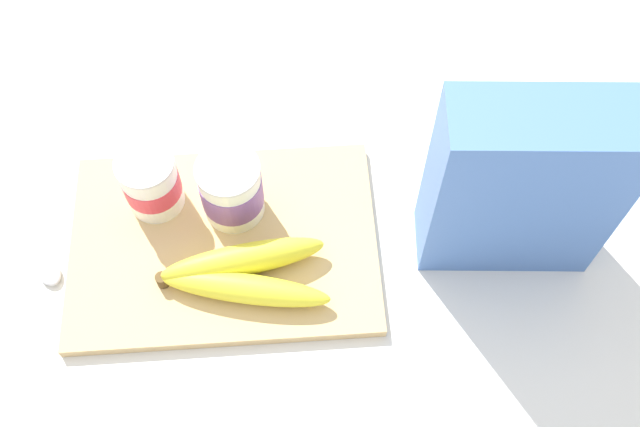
{
  "coord_description": "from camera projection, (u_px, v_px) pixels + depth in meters",
  "views": [
    {
      "loc": [
        0.09,
        -0.4,
        0.77
      ],
      "look_at": [
        0.11,
        0.0,
        0.06
      ],
      "focal_mm": 41.15,
      "sensor_mm": 36.0,
      "label": 1
    }
  ],
  "objects": [
    {
      "name": "banana_bunch",
      "position": [
        243.0,
        272.0,
        0.81
      ],
      "size": [
        0.2,
        0.1,
        0.04
      ],
      "color": "yellow",
      "rests_on": "cutting_board"
    },
    {
      "name": "yogurt_cup_front",
      "position": [
        151.0,
        182.0,
        0.84
      ],
      "size": [
        0.07,
        0.07,
        0.08
      ],
      "color": "white",
      "rests_on": "cutting_board"
    },
    {
      "name": "spoon",
      "position": [
        40.0,
        255.0,
        0.85
      ],
      "size": [
        0.08,
        0.12,
        0.01
      ],
      "color": "silver",
      "rests_on": "ground_plane"
    },
    {
      "name": "ground_plane",
      "position": [
        225.0,
        246.0,
        0.86
      ],
      "size": [
        2.4,
        2.4,
        0.0
      ],
      "primitive_type": "plane",
      "color": "silver"
    },
    {
      "name": "cereal_box",
      "position": [
        522.0,
        187.0,
        0.76
      ],
      "size": [
        0.2,
        0.09,
        0.24
      ],
      "primitive_type": "cube",
      "rotation": [
        0.0,
        0.0,
        -0.08
      ],
      "color": "#4770B7",
      "rests_on": "ground_plane"
    },
    {
      "name": "cutting_board",
      "position": [
        224.0,
        243.0,
        0.86
      ],
      "size": [
        0.35,
        0.25,
        0.01
      ],
      "primitive_type": "cube",
      "color": "tan",
      "rests_on": "ground_plane"
    },
    {
      "name": "yogurt_cup_back",
      "position": [
        231.0,
        189.0,
        0.83
      ],
      "size": [
        0.07,
        0.07,
        0.09
      ],
      "color": "white",
      "rests_on": "cutting_board"
    }
  ]
}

